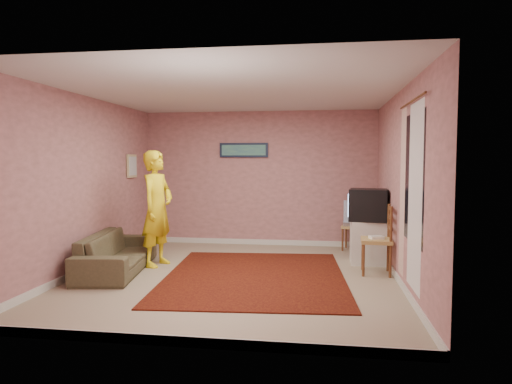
# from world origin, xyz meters

# --- Properties ---
(ground) EXTENTS (5.00, 5.00, 0.00)m
(ground) POSITION_xyz_m (0.00, 0.00, 0.00)
(ground) COLOR gray
(ground) RESTS_ON ground
(wall_back) EXTENTS (4.50, 0.02, 2.60)m
(wall_back) POSITION_xyz_m (0.00, 2.50, 1.30)
(wall_back) COLOR #BD7C81
(wall_back) RESTS_ON ground
(wall_front) EXTENTS (4.50, 0.02, 2.60)m
(wall_front) POSITION_xyz_m (0.00, -2.50, 1.30)
(wall_front) COLOR #BD7C81
(wall_front) RESTS_ON ground
(wall_left) EXTENTS (0.02, 5.00, 2.60)m
(wall_left) POSITION_xyz_m (-2.25, 0.00, 1.30)
(wall_left) COLOR #BD7C81
(wall_left) RESTS_ON ground
(wall_right) EXTENTS (0.02, 5.00, 2.60)m
(wall_right) POSITION_xyz_m (2.25, 0.00, 1.30)
(wall_right) COLOR #BD7C81
(wall_right) RESTS_ON ground
(ceiling) EXTENTS (4.50, 5.00, 0.02)m
(ceiling) POSITION_xyz_m (0.00, 0.00, 2.60)
(ceiling) COLOR silver
(ceiling) RESTS_ON wall_back
(baseboard_back) EXTENTS (4.50, 0.02, 0.10)m
(baseboard_back) POSITION_xyz_m (0.00, 2.49, 0.05)
(baseboard_back) COLOR silver
(baseboard_back) RESTS_ON ground
(baseboard_front) EXTENTS (4.50, 0.02, 0.10)m
(baseboard_front) POSITION_xyz_m (0.00, -2.49, 0.05)
(baseboard_front) COLOR silver
(baseboard_front) RESTS_ON ground
(baseboard_left) EXTENTS (0.02, 5.00, 0.10)m
(baseboard_left) POSITION_xyz_m (-2.24, 0.00, 0.05)
(baseboard_left) COLOR silver
(baseboard_left) RESTS_ON ground
(baseboard_right) EXTENTS (0.02, 5.00, 0.10)m
(baseboard_right) POSITION_xyz_m (2.24, 0.00, 0.05)
(baseboard_right) COLOR silver
(baseboard_right) RESTS_ON ground
(window) EXTENTS (0.01, 1.10, 1.50)m
(window) POSITION_xyz_m (2.24, -0.90, 1.45)
(window) COLOR black
(window) RESTS_ON wall_right
(curtain_sheer) EXTENTS (0.01, 0.75, 2.10)m
(curtain_sheer) POSITION_xyz_m (2.23, -1.05, 1.25)
(curtain_sheer) COLOR white
(curtain_sheer) RESTS_ON wall_right
(curtain_floral) EXTENTS (0.01, 0.35, 2.10)m
(curtain_floral) POSITION_xyz_m (2.21, -0.35, 1.25)
(curtain_floral) COLOR #EEE9CB
(curtain_floral) RESTS_ON wall_right
(curtain_rod) EXTENTS (0.02, 1.40, 0.02)m
(curtain_rod) POSITION_xyz_m (2.20, -0.90, 2.32)
(curtain_rod) COLOR brown
(curtain_rod) RESTS_ON wall_right
(picture_back) EXTENTS (0.95, 0.04, 0.28)m
(picture_back) POSITION_xyz_m (-0.30, 2.47, 1.85)
(picture_back) COLOR #121A32
(picture_back) RESTS_ON wall_back
(picture_left) EXTENTS (0.04, 0.38, 0.42)m
(picture_left) POSITION_xyz_m (-2.22, 1.60, 1.55)
(picture_left) COLOR #C9BB8A
(picture_left) RESTS_ON wall_left
(area_rug) EXTENTS (2.73, 3.31, 0.02)m
(area_rug) POSITION_xyz_m (0.27, 0.03, 0.01)
(area_rug) COLOR black
(area_rug) RESTS_ON ground
(tv_cabinet) EXTENTS (0.54, 0.49, 0.69)m
(tv_cabinet) POSITION_xyz_m (1.95, 1.13, 0.35)
(tv_cabinet) COLOR silver
(tv_cabinet) RESTS_ON ground
(crt_tv) EXTENTS (0.66, 0.61, 0.51)m
(crt_tv) POSITION_xyz_m (1.94, 1.13, 0.94)
(crt_tv) COLOR black
(crt_tv) RESTS_ON tv_cabinet
(chair_a) EXTENTS (0.48, 0.47, 0.48)m
(chair_a) POSITION_xyz_m (1.80, 2.20, 0.54)
(chair_a) COLOR tan
(chair_a) RESTS_ON ground
(dvd_player) EXTENTS (0.40, 0.29, 0.07)m
(dvd_player) POSITION_xyz_m (1.80, 2.20, 0.49)
(dvd_player) COLOR #A8A8AC
(dvd_player) RESTS_ON chair_a
(blue_throw) EXTENTS (0.38, 0.05, 0.40)m
(blue_throw) POSITION_xyz_m (1.80, 2.20, 0.72)
(blue_throw) COLOR #87A3DD
(blue_throw) RESTS_ON chair_a
(chair_b) EXTENTS (0.46, 0.48, 0.55)m
(chair_b) POSITION_xyz_m (2.00, 0.44, 0.62)
(chair_b) COLOR tan
(chair_b) RESTS_ON ground
(game_console) EXTENTS (0.23, 0.19, 0.04)m
(game_console) POSITION_xyz_m (2.00, 0.44, 0.54)
(game_console) COLOR white
(game_console) RESTS_ON chair_b
(sofa) EXTENTS (1.03, 2.03, 0.57)m
(sofa) POSITION_xyz_m (-1.80, 0.04, 0.28)
(sofa) COLOR brown
(sofa) RESTS_ON ground
(person) EXTENTS (0.57, 0.74, 1.81)m
(person) POSITION_xyz_m (-1.34, 0.50, 0.90)
(person) COLOR yellow
(person) RESTS_ON ground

